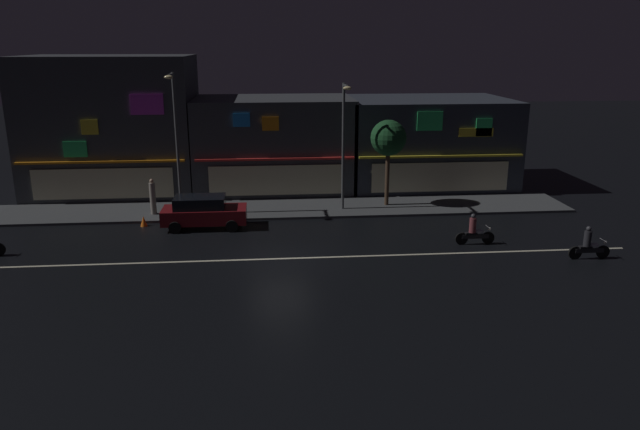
{
  "coord_description": "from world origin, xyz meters",
  "views": [
    {
      "loc": [
        -0.51,
        -25.11,
        9.28
      ],
      "look_at": [
        1.97,
        2.34,
        1.31
      ],
      "focal_mm": 33.63,
      "sensor_mm": 36.0,
      "label": 1
    }
  ],
  "objects_px": {
    "pedestrian_on_sidewalk": "(153,198)",
    "motorcycle_following": "(589,245)",
    "streetlamp_west": "(176,134)",
    "streetlamp_mid": "(344,137)",
    "parked_car_near_kerb": "(203,212)",
    "motorcycle_lead": "(474,232)",
    "traffic_cone": "(144,221)"
  },
  "relations": [
    {
      "from": "streetlamp_mid",
      "to": "motorcycle_lead",
      "type": "height_order",
      "value": "streetlamp_mid"
    },
    {
      "from": "motorcycle_lead",
      "to": "traffic_cone",
      "type": "height_order",
      "value": "motorcycle_lead"
    },
    {
      "from": "motorcycle_lead",
      "to": "motorcycle_following",
      "type": "relative_size",
      "value": 1.0
    },
    {
      "from": "pedestrian_on_sidewalk",
      "to": "parked_car_near_kerb",
      "type": "xyz_separation_m",
      "value": [
        2.96,
        -2.37,
        -0.21
      ]
    },
    {
      "from": "parked_car_near_kerb",
      "to": "streetlamp_west",
      "type": "bearing_deg",
      "value": -55.29
    },
    {
      "from": "streetlamp_west",
      "to": "traffic_cone",
      "type": "distance_m",
      "value": 4.91
    },
    {
      "from": "pedestrian_on_sidewalk",
      "to": "parked_car_near_kerb",
      "type": "distance_m",
      "value": 3.8
    },
    {
      "from": "streetlamp_mid",
      "to": "motorcycle_following",
      "type": "height_order",
      "value": "streetlamp_mid"
    },
    {
      "from": "streetlamp_west",
      "to": "pedestrian_on_sidewalk",
      "type": "height_order",
      "value": "streetlamp_west"
    },
    {
      "from": "pedestrian_on_sidewalk",
      "to": "motorcycle_following",
      "type": "relative_size",
      "value": 1.04
    },
    {
      "from": "parked_car_near_kerb",
      "to": "pedestrian_on_sidewalk",
      "type": "bearing_deg",
      "value": -38.74
    },
    {
      "from": "motorcycle_lead",
      "to": "motorcycle_following",
      "type": "xyz_separation_m",
      "value": [
        4.38,
        -2.39,
        0.0
      ]
    },
    {
      "from": "streetlamp_west",
      "to": "pedestrian_on_sidewalk",
      "type": "bearing_deg",
      "value": 168.78
    },
    {
      "from": "motorcycle_lead",
      "to": "traffic_cone",
      "type": "distance_m",
      "value": 16.82
    },
    {
      "from": "parked_car_near_kerb",
      "to": "motorcycle_following",
      "type": "distance_m",
      "value": 18.53
    },
    {
      "from": "streetlamp_west",
      "to": "pedestrian_on_sidewalk",
      "type": "relative_size",
      "value": 3.86
    },
    {
      "from": "parked_car_near_kerb",
      "to": "motorcycle_lead",
      "type": "bearing_deg",
      "value": 163.52
    },
    {
      "from": "parked_car_near_kerb",
      "to": "traffic_cone",
      "type": "xyz_separation_m",
      "value": [
        -3.17,
        0.55,
        -0.59
      ]
    },
    {
      "from": "parked_car_near_kerb",
      "to": "motorcycle_following",
      "type": "relative_size",
      "value": 2.26
    },
    {
      "from": "motorcycle_following",
      "to": "traffic_cone",
      "type": "height_order",
      "value": "motorcycle_following"
    },
    {
      "from": "streetlamp_west",
      "to": "streetlamp_mid",
      "type": "distance_m",
      "value": 9.02
    },
    {
      "from": "streetlamp_mid",
      "to": "pedestrian_on_sidewalk",
      "type": "xyz_separation_m",
      "value": [
        -10.54,
        0.03,
        -3.22
      ]
    },
    {
      "from": "streetlamp_mid",
      "to": "parked_car_near_kerb",
      "type": "height_order",
      "value": "streetlamp_mid"
    },
    {
      "from": "motorcycle_following",
      "to": "streetlamp_west",
      "type": "bearing_deg",
      "value": -15.7
    },
    {
      "from": "parked_car_near_kerb",
      "to": "motorcycle_lead",
      "type": "distance_m",
      "value": 13.62
    },
    {
      "from": "streetlamp_mid",
      "to": "parked_car_near_kerb",
      "type": "relative_size",
      "value": 1.63
    },
    {
      "from": "streetlamp_mid",
      "to": "traffic_cone",
      "type": "height_order",
      "value": "streetlamp_mid"
    },
    {
      "from": "parked_car_near_kerb",
      "to": "streetlamp_mid",
      "type": "bearing_deg",
      "value": -162.83
    },
    {
      "from": "streetlamp_west",
      "to": "motorcycle_following",
      "type": "height_order",
      "value": "streetlamp_west"
    },
    {
      "from": "pedestrian_on_sidewalk",
      "to": "parked_car_near_kerb",
      "type": "relative_size",
      "value": 0.46
    },
    {
      "from": "parked_car_near_kerb",
      "to": "traffic_cone",
      "type": "relative_size",
      "value": 7.82
    },
    {
      "from": "streetlamp_mid",
      "to": "pedestrian_on_sidewalk",
      "type": "relative_size",
      "value": 3.55
    }
  ]
}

